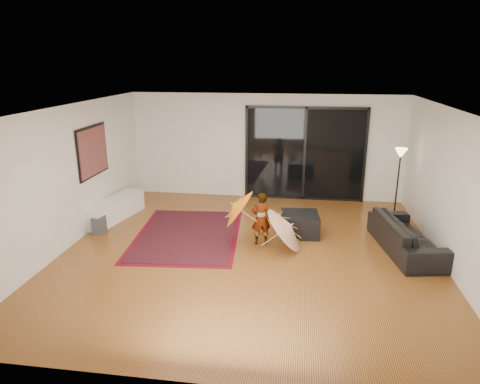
% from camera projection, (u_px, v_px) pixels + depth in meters
% --- Properties ---
extents(floor, '(7.00, 7.00, 0.00)m').
position_uv_depth(floor, '(249.00, 252.00, 8.12)').
color(floor, '#9B662A').
rests_on(floor, ground).
extents(ceiling, '(7.00, 7.00, 0.00)m').
position_uv_depth(ceiling, '(250.00, 109.00, 7.32)').
color(ceiling, white).
rests_on(ceiling, wall_back).
extents(wall_back, '(7.00, 0.00, 7.00)m').
position_uv_depth(wall_back, '(266.00, 147.00, 11.03)').
color(wall_back, silver).
rests_on(wall_back, floor).
extents(wall_front, '(7.00, 0.00, 7.00)m').
position_uv_depth(wall_front, '(208.00, 278.00, 4.41)').
color(wall_front, silver).
rests_on(wall_front, floor).
extents(wall_left, '(0.00, 7.00, 7.00)m').
position_uv_depth(wall_left, '(69.00, 177.00, 8.20)').
color(wall_left, silver).
rests_on(wall_left, floor).
extents(wall_right, '(0.00, 7.00, 7.00)m').
position_uv_depth(wall_right, '(454.00, 192.00, 7.25)').
color(wall_right, silver).
rests_on(wall_right, floor).
extents(sliding_door, '(3.06, 0.07, 2.40)m').
position_uv_depth(sliding_door, '(305.00, 154.00, 10.91)').
color(sliding_door, black).
rests_on(sliding_door, wall_back).
extents(painting, '(0.04, 1.28, 1.08)m').
position_uv_depth(painting, '(93.00, 151.00, 9.05)').
color(painting, black).
rests_on(painting, wall_left).
extents(media_console, '(0.80, 1.79, 0.48)m').
position_uv_depth(media_console, '(115.00, 209.00, 9.75)').
color(media_console, white).
rests_on(media_console, floor).
extents(speaker, '(0.39, 0.39, 0.34)m').
position_uv_depth(speaker, '(99.00, 225.00, 9.01)').
color(speaker, '#424244').
rests_on(speaker, floor).
extents(persian_rug, '(2.31, 3.07, 0.02)m').
position_uv_depth(persian_rug, '(188.00, 235.00, 8.92)').
color(persian_rug, maroon).
rests_on(persian_rug, floor).
extents(sofa, '(1.17, 2.21, 0.61)m').
position_uv_depth(sofa, '(406.00, 235.00, 8.12)').
color(sofa, black).
rests_on(sofa, floor).
extents(ottoman, '(0.83, 0.83, 0.44)m').
position_uv_depth(ottoman, '(300.00, 224.00, 8.93)').
color(ottoman, black).
rests_on(ottoman, floor).
extents(floor_lamp, '(0.28, 0.28, 1.63)m').
position_uv_depth(floor_lamp, '(400.00, 163.00, 9.54)').
color(floor_lamp, black).
rests_on(floor_lamp, floor).
extents(child, '(0.45, 0.36, 1.06)m').
position_uv_depth(child, '(261.00, 219.00, 8.36)').
color(child, '#999999').
rests_on(child, floor).
extents(parasol_orange, '(0.63, 0.86, 0.89)m').
position_uv_depth(parasol_orange, '(233.00, 208.00, 8.32)').
color(parasol_orange, orange).
rests_on(parasol_orange, child).
extents(parasol_white, '(0.77, 0.97, 0.99)m').
position_uv_depth(parasol_white, '(291.00, 224.00, 8.14)').
color(parasol_white, silver).
rests_on(parasol_white, floor).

